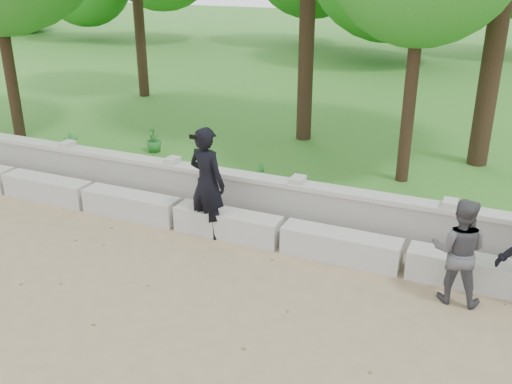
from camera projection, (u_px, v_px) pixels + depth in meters
ground at (113, 275)px, 8.63m from camera, size 80.00×80.00×0.00m
lawn at (355, 90)px, 20.42m from camera, size 40.00×22.00×0.25m
concrete_bench at (178, 214)px, 10.15m from camera, size 11.90×0.45×0.45m
parapet_wall at (197, 188)px, 10.65m from camera, size 12.50×0.35×0.90m
man_main at (207, 183)px, 9.53m from camera, size 0.79×0.72×1.94m
visitor_left at (459, 251)px, 7.73m from camera, size 0.74×0.58×1.53m
shrub_a at (72, 148)px, 12.57m from camera, size 0.37×0.42×0.66m
shrub_b at (258, 179)px, 10.86m from camera, size 0.33×0.38×0.60m
shrub_d at (154, 138)px, 13.26m from camera, size 0.46×0.48×0.66m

